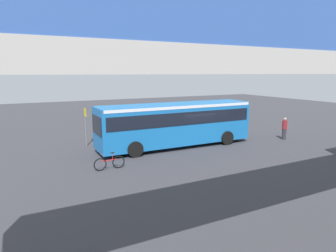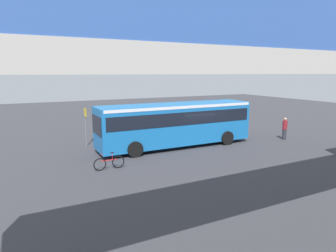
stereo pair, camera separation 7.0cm
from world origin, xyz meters
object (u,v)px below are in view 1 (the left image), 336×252
(pedestrian, at_px, (284,129))
(bicycle_red, at_px, (109,163))
(traffic_sign, at_px, (85,121))
(city_bus, at_px, (176,121))

(pedestrian, bearing_deg, bicycle_red, 3.48)
(traffic_sign, bearing_deg, city_bus, 151.88)
(city_bus, xyz_separation_m, traffic_sign, (5.83, -3.12, 0.01))
(city_bus, xyz_separation_m, pedestrian, (-8.93, 2.00, -1.00))
(bicycle_red, bearing_deg, city_bus, -153.57)
(pedestrian, relative_size, traffic_sign, 0.64)
(pedestrian, distance_m, traffic_sign, 15.65)
(pedestrian, height_order, traffic_sign, traffic_sign)
(bicycle_red, relative_size, pedestrian, 0.99)
(bicycle_red, bearing_deg, traffic_sign, -89.99)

